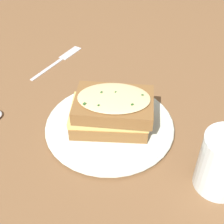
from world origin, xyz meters
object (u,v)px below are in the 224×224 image
(water_glass, at_px, (223,163))
(fork, at_px, (62,58))
(dinner_plate, at_px, (112,125))
(sandwich, at_px, (113,110))

(water_glass, xyz_separation_m, fork, (0.46, 0.19, -0.05))
(water_glass, height_order, fork, water_glass)
(dinner_plate, height_order, water_glass, water_glass)
(sandwich, distance_m, water_glass, 0.22)
(dinner_plate, height_order, fork, dinner_plate)
(sandwich, relative_size, water_glass, 1.65)
(fork, bearing_deg, dinner_plate, -30.08)
(water_glass, bearing_deg, sandwich, 37.07)
(sandwich, xyz_separation_m, water_glass, (-0.17, -0.13, 0.00))
(dinner_plate, height_order, sandwich, sandwich)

